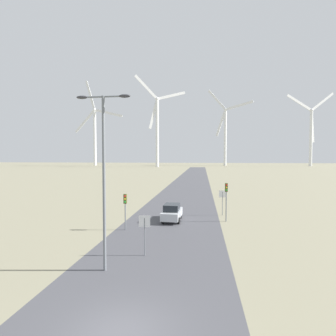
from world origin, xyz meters
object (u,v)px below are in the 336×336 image
(streetlamp, at_px, (104,162))
(wind_turbine_center, at_px, (225,130))
(traffic_light_post_near_left, at_px, (125,204))
(stop_sign_far, at_px, (222,198))
(traffic_light_post_near_right, at_px, (226,194))
(wind_turbine_left, at_px, (157,125))
(wind_turbine_far_left, at_px, (95,130))
(stop_sign_near, at_px, (145,228))
(car_approaching, at_px, (172,212))
(wind_turbine_right, at_px, (311,130))

(streetlamp, relative_size, wind_turbine_center, 0.17)
(traffic_light_post_near_left, bearing_deg, streetlamp, -81.26)
(stop_sign_far, distance_m, traffic_light_post_near_right, 3.08)
(wind_turbine_left, bearing_deg, traffic_light_post_near_right, -77.46)
(wind_turbine_left, bearing_deg, traffic_light_post_near_left, -81.24)
(wind_turbine_far_left, bearing_deg, wind_turbine_center, 6.80)
(streetlamp, relative_size, stop_sign_near, 3.73)
(car_approaching, height_order, wind_turbine_far_left, wind_turbine_far_left)
(traffic_light_post_near_left, bearing_deg, wind_turbine_center, 82.51)
(car_approaching, xyz_separation_m, wind_turbine_left, (-28.08, 152.61, 28.33))
(traffic_light_post_near_right, relative_size, wind_turbine_far_left, 0.06)
(streetlamp, xyz_separation_m, wind_turbine_center, (24.05, 201.81, 21.81))
(stop_sign_far, xyz_separation_m, wind_turbine_right, (79.35, 180.79, 25.02))
(wind_turbine_right, bearing_deg, stop_sign_near, -113.79)
(traffic_light_post_near_right, xyz_separation_m, wind_turbine_right, (79.17, 183.72, 24.09))
(car_approaching, bearing_deg, wind_turbine_right, 65.24)
(traffic_light_post_near_left, bearing_deg, stop_sign_near, -62.09)
(stop_sign_far, height_order, wind_turbine_right, wind_turbine_right)
(stop_sign_far, distance_m, wind_turbine_center, 188.15)
(streetlamp, xyz_separation_m, traffic_light_post_near_right, (8.37, 13.24, -3.56))
(traffic_light_post_near_right, relative_size, car_approaching, 0.98)
(streetlamp, height_order, wind_turbine_far_left, wind_turbine_far_left)
(stop_sign_near, bearing_deg, wind_turbine_far_left, 113.98)
(traffic_light_post_near_left, height_order, wind_turbine_far_left, wind_turbine_far_left)
(streetlamp, distance_m, wind_turbine_center, 204.40)
(stop_sign_near, distance_m, car_approaching, 10.25)
(wind_turbine_far_left, relative_size, wind_turbine_left, 1.10)
(traffic_light_post_near_right, height_order, wind_turbine_center, wind_turbine_center)
(wind_turbine_center, height_order, wind_turbine_right, wind_turbine_center)
(stop_sign_near, height_order, wind_turbine_right, wind_turbine_right)
(streetlamp, height_order, wind_turbine_right, wind_turbine_right)
(car_approaching, relative_size, wind_turbine_center, 0.07)
(stop_sign_near, bearing_deg, streetlamp, -125.23)
(streetlamp, distance_m, wind_turbine_left, 168.90)
(stop_sign_near, xyz_separation_m, wind_turbine_far_left, (-83.01, 186.62, 26.74))
(traffic_light_post_near_left, relative_size, wind_turbine_left, 0.05)
(streetlamp, bearing_deg, traffic_light_post_near_right, 57.72)
(wind_turbine_left, distance_m, wind_turbine_right, 117.35)
(stop_sign_near, distance_m, wind_turbine_far_left, 205.99)
(streetlamp, distance_m, stop_sign_far, 18.68)
(wind_turbine_right, bearing_deg, wind_turbine_left, -164.41)
(traffic_light_post_near_right, xyz_separation_m, wind_turbine_center, (15.69, 188.56, 25.37))
(traffic_light_post_near_right, bearing_deg, wind_turbine_right, 66.69)
(wind_turbine_center, bearing_deg, traffic_light_post_near_right, -94.76)
(wind_turbine_center, bearing_deg, traffic_light_post_near_left, -97.49)
(wind_turbine_right, bearing_deg, stop_sign_far, -113.70)
(stop_sign_far, distance_m, wind_turbine_right, 199.01)
(wind_turbine_left, xyz_separation_m, wind_turbine_center, (49.53, 36.39, -0.88))
(stop_sign_near, xyz_separation_m, car_approaching, (0.74, 10.17, -1.06))
(streetlamp, xyz_separation_m, wind_turbine_far_left, (-81.14, 189.26, 22.15))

